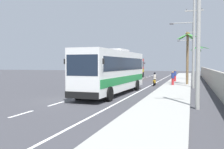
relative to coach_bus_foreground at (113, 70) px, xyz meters
The scene contains 14 objects.
ground_plane 5.19m from the coach_bus_foreground, 114.38° to the right, with size 160.00×160.00×0.00m, color #3A3A3F.
sidewalk_kerb 7.71m from the coach_bus_foreground, 49.51° to the left, with size 3.20×90.00×0.14m, color #999993.
lane_markings 10.53m from the coach_bus_foreground, 88.40° to the left, with size 3.88×71.00×0.01m.
boundary_wall 13.00m from the coach_bus_foreground, 48.21° to the left, with size 0.24×60.00×1.99m, color #9E998E.
coach_bus_foreground is the anchor object (origin of this frame).
coach_bus_far_lane 25.01m from the coach_bus_foreground, 98.31° to the left, with size 3.36×11.38×3.94m.
motorcycle_beside_bus 10.23m from the coach_bus_foreground, 77.25° to the left, with size 0.56×1.96×1.60m.
pedestrian_near_kerb 16.89m from the coach_bus_foreground, 75.34° to the left, with size 0.36×0.36×1.62m.
pedestrian_midwalk 10.78m from the coach_bus_foreground, 65.82° to the left, with size 0.36×0.36×1.61m.
utility_pole_nearest 9.23m from the coach_bus_foreground, 40.07° to the right, with size 2.05×0.24×8.30m.
utility_pole_mid 10.64m from the coach_bus_foreground, 49.43° to the left, with size 3.53×0.24×10.00m.
utility_pole_far 22.35m from the coach_bus_foreground, 72.76° to the left, with size 3.55×0.24×9.00m.
palm_nearest 36.43m from the coach_bus_foreground, 77.50° to the left, with size 3.89×3.94×6.57m.
palm_second 13.06m from the coach_bus_foreground, 62.04° to the left, with size 2.89×3.04×6.48m.
Camera 1 is at (8.47, -17.00, 2.62)m, focal length 41.38 mm.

